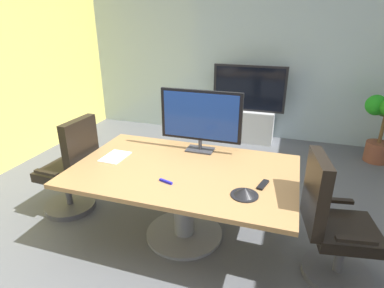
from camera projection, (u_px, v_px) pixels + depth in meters
ground_plane at (182, 240)px, 3.10m from camera, size 7.45×7.45×0.00m
wall_back_glass_partition at (244, 52)px, 5.38m from camera, size 5.83×0.10×2.93m
conference_table at (184, 185)px, 2.96m from camera, size 2.04×1.27×0.74m
office_chair_left at (72, 174)px, 3.41m from camera, size 0.61×0.58×1.09m
office_chair_right at (332, 230)px, 2.51m from camera, size 0.63×0.61×1.09m
tv_monitor at (201, 117)px, 3.16m from camera, size 0.84×0.18×0.64m
wall_display_unit at (247, 116)px, 5.41m from camera, size 1.20×0.36×1.31m
conference_phone at (245, 192)px, 2.45m from camera, size 0.22×0.22×0.07m
remote_control at (263, 185)px, 2.60m from camera, size 0.09×0.18×0.02m
whiteboard_marker at (166, 182)px, 2.65m from camera, size 0.13×0.06×0.02m
paper_notepad at (115, 157)px, 3.14m from camera, size 0.22×0.31×0.01m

